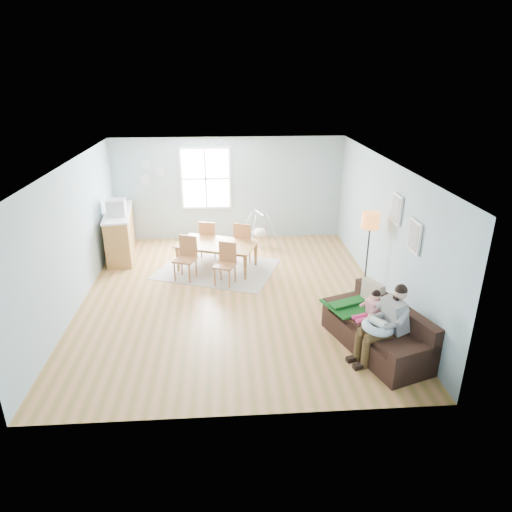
{
  "coord_description": "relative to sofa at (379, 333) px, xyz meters",
  "views": [
    {
      "loc": [
        -0.11,
        -8.32,
        4.28
      ],
      "look_at": [
        0.44,
        -0.35,
        1.0
      ],
      "focal_mm": 32.0,
      "sensor_mm": 36.0,
      "label": 1
    }
  ],
  "objects": [
    {
      "name": "toddler",
      "position": [
        -0.13,
        0.15,
        0.39
      ],
      "size": [
        0.51,
        0.35,
        0.76
      ],
      "color": "white",
      "rests_on": "sofa"
    },
    {
      "name": "beige_pillow",
      "position": [
        0.03,
        0.56,
        0.43
      ],
      "size": [
        0.3,
        0.46,
        0.45
      ],
      "primitive_type": "cube",
      "rotation": [
        0.0,
        0.0,
        0.42
      ],
      "color": "tan",
      "rests_on": "sofa"
    },
    {
      "name": "wall_plates",
      "position": [
        -4.34,
        5.53,
        1.55
      ],
      "size": [
        0.67,
        0.02,
        0.66
      ],
      "color": "#A6BAC7",
      "rests_on": "room"
    },
    {
      "name": "monitor",
      "position": [
        -4.98,
        4.12,
        1.03
      ],
      "size": [
        0.44,
        0.41,
        0.39
      ],
      "color": "#B1B1B6",
      "rests_on": "counter"
    },
    {
      "name": "chair_ne",
      "position": [
        -2.03,
        3.84,
        0.28
      ],
      "size": [
        0.58,
        0.58,
        0.98
      ],
      "color": "olive",
      "rests_on": "rug"
    },
    {
      "name": "nursing_pillow",
      "position": [
        -0.17,
        -0.36,
        0.33
      ],
      "size": [
        0.63,
        0.62,
        0.2
      ],
      "primitive_type": "torus",
      "rotation": [
        0.0,
        0.14,
        0.31
      ],
      "color": "#AEC3DA",
      "rests_on": "father"
    },
    {
      "name": "pictures",
      "position": [
        0.63,
        1.01,
        1.57
      ],
      "size": [
        0.05,
        1.34,
        0.74
      ],
      "color": "white",
      "rests_on": "room"
    },
    {
      "name": "floor_lamp",
      "position": [
        0.34,
        1.96,
        1.15
      ],
      "size": [
        0.35,
        0.35,
        1.73
      ],
      "color": "black",
      "rests_on": "room"
    },
    {
      "name": "room",
      "position": [
        -2.34,
        2.06,
        2.14
      ],
      "size": [
        8.4,
        9.4,
        3.9
      ],
      "color": "olive"
    },
    {
      "name": "father",
      "position": [
        -0.03,
        -0.31,
        0.4
      ],
      "size": [
        0.95,
        0.58,
        1.28
      ],
      "color": "gray",
      "rests_on": "sofa"
    },
    {
      "name": "chair_nw",
      "position": [
        -2.88,
        4.16,
        0.25
      ],
      "size": [
        0.52,
        0.52,
        0.93
      ],
      "color": "olive",
      "rests_on": "rug"
    },
    {
      "name": "dining_table",
      "position": [
        -2.68,
        3.41,
        0.03
      ],
      "size": [
        2.01,
        1.54,
        0.62
      ],
      "primitive_type": "imported",
      "rotation": [
        0.0,
        0.0,
        -0.35
      ],
      "color": "brown",
      "rests_on": "rug"
    },
    {
      "name": "counter",
      "position": [
        -5.04,
        4.5,
        0.29
      ],
      "size": [
        0.84,
        2.06,
        1.12
      ],
      "color": "brown",
      "rests_on": "room"
    },
    {
      "name": "infant",
      "position": [
        -0.18,
        -0.33,
        0.42
      ],
      "size": [
        0.25,
        0.35,
        0.13
      ],
      "color": "white",
      "rests_on": "nursing_pillow"
    },
    {
      "name": "rug",
      "position": [
        -2.68,
        3.41,
        -0.28
      ],
      "size": [
        3.06,
        2.71,
        0.01
      ],
      "primitive_type": "cube",
      "rotation": [
        0.0,
        0.0,
        -0.36
      ],
      "color": "#9A958D",
      "rests_on": "room"
    },
    {
      "name": "baby_swing",
      "position": [
        -1.6,
        4.73,
        0.14
      ],
      "size": [
        1.16,
        1.17,
        0.94
      ],
      "color": "#B1B1B6",
      "rests_on": "room"
    },
    {
      "name": "green_throw",
      "position": [
        -0.29,
        0.6,
        0.23
      ],
      "size": [
        1.11,
        1.02,
        0.04
      ],
      "primitive_type": "cube",
      "rotation": [
        0.0,
        0.0,
        0.37
      ],
      "color": "#124F1D",
      "rests_on": "sofa"
    },
    {
      "name": "window",
      "position": [
        -2.94,
        5.52,
        1.37
      ],
      "size": [
        1.32,
        0.08,
        1.62
      ],
      "color": "white",
      "rests_on": "room"
    },
    {
      "name": "storage_cube",
      "position": [
        0.34,
        0.34,
        -0.06
      ],
      "size": [
        0.5,
        0.47,
        0.44
      ],
      "color": "white",
      "rests_on": "room"
    },
    {
      "name": "chair_sw",
      "position": [
        -3.32,
        2.99,
        0.26
      ],
      "size": [
        0.56,
        0.56,
        0.96
      ],
      "color": "olive",
      "rests_on": "rug"
    },
    {
      "name": "sofa",
      "position": [
        0.0,
        0.0,
        0.0
      ],
      "size": [
        1.44,
        2.15,
        0.8
      ],
      "color": "black",
      "rests_on": "room"
    },
    {
      "name": "chair_se",
      "position": [
        -2.47,
        2.66,
        0.23
      ],
      "size": [
        0.54,
        0.54,
        0.91
      ],
      "color": "olive",
      "rests_on": "rug"
    }
  ]
}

